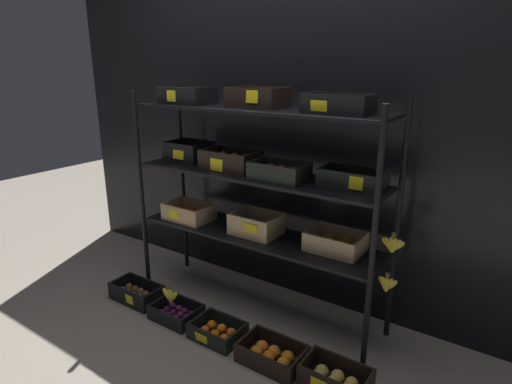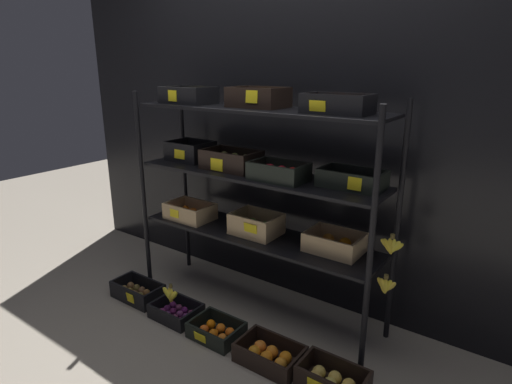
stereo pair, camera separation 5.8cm
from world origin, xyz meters
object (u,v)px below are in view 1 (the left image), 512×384
Objects in this scene: crate_ground_tangerine at (218,332)px; crate_ground_apple_gold at (335,380)px; banana_bunch_loose at (171,296)px; crate_ground_plum at (176,313)px; crate_ground_kiwi at (137,294)px; crate_ground_orange at (272,355)px; display_rack at (256,172)px.

crate_ground_apple_gold is (0.78, 0.01, 0.01)m from crate_ground_tangerine.
crate_ground_plum is at bearing 7.20° from banana_bunch_loose.
crate_ground_orange is (1.16, -0.02, -0.00)m from crate_ground_kiwi.
crate_ground_kiwi is at bearing 178.84° from crate_ground_tangerine.
crate_ground_orange is 0.38m from crate_ground_apple_gold.
crate_ground_plum is 1.01× the size of crate_ground_tangerine.
crate_ground_tangerine is 0.85× the size of crate_ground_orange.
crate_ground_orange is at bearing -0.92° from crate_ground_kiwi.
crate_ground_orange reaches higher than crate_ground_tangerine.
crate_ground_kiwi is 0.38m from banana_bunch_loose.
crate_ground_kiwi is 1.54m from crate_ground_apple_gold.
crate_ground_orange is at bearing -0.31° from banana_bunch_loose.
crate_ground_apple_gold is (0.77, -0.40, -0.93)m from display_rack.
crate_ground_kiwi is 1.20× the size of crate_ground_tangerine.
crate_ground_kiwi is at bearing 178.67° from crate_ground_plum.
crate_ground_orange is (0.40, -0.00, 0.01)m from crate_ground_tangerine.
crate_ground_kiwi is 0.76m from crate_ground_tangerine.
crate_ground_orange is at bearing -0.71° from crate_ground_plum.
banana_bunch_loose is at bearing -179.40° from crate_ground_apple_gold.
crate_ground_tangerine is at bearing -0.96° from crate_ground_plum.
display_rack reaches higher than banana_bunch_loose.
crate_ground_orange is at bearing -46.78° from display_rack.
crate_ground_tangerine is at bearing -1.16° from crate_ground_kiwi.
crate_ground_kiwi is 1.16m from crate_ground_orange.
banana_bunch_loose is at bearing 179.69° from crate_ground_orange.
display_rack is 1.01m from banana_bunch_loose.
display_rack is at bearing 44.88° from banana_bunch_loose.
crate_ground_apple_gold reaches higher than crate_ground_kiwi.
crate_ground_plum is at bearing -1.33° from crate_ground_kiwi.
crate_ground_tangerine is 0.88× the size of crate_ground_apple_gold.
display_rack is at bearing 27.11° from crate_ground_kiwi.
banana_bunch_loose is (-0.80, 0.00, 0.11)m from crate_ground_orange.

